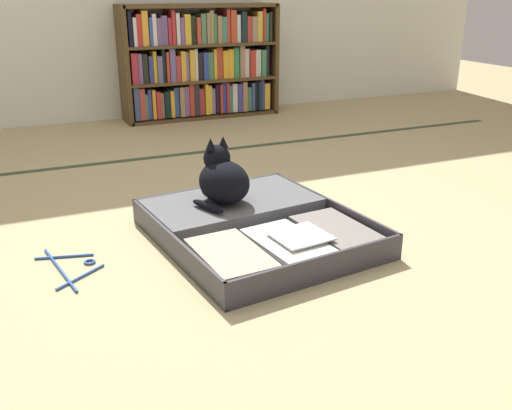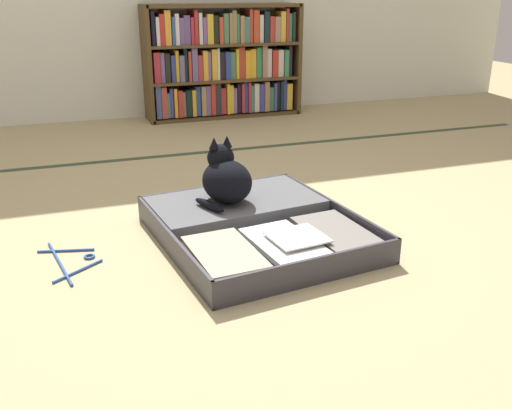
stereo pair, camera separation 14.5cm
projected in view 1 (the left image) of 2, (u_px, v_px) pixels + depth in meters
The scene contains 6 objects.
ground_plane at pixel (245, 240), 2.19m from camera, with size 10.00×10.00×0.00m, color tan.
tatami_border at pixel (161, 156), 3.27m from camera, with size 4.80×0.05×0.00m.
bookshelf at pixel (200, 64), 4.18m from camera, with size 1.16×0.29×0.81m.
open_suitcase at pixel (251, 225), 2.21m from camera, with size 0.80×0.90×0.10m.
black_cat at pixel (222, 179), 2.27m from camera, with size 0.25×0.28×0.26m.
clothes_hanger at pixel (70, 267), 1.97m from camera, with size 0.22×0.37×0.01m.
Camera 1 is at (-0.76, -1.85, 0.91)m, focal length 39.79 mm.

